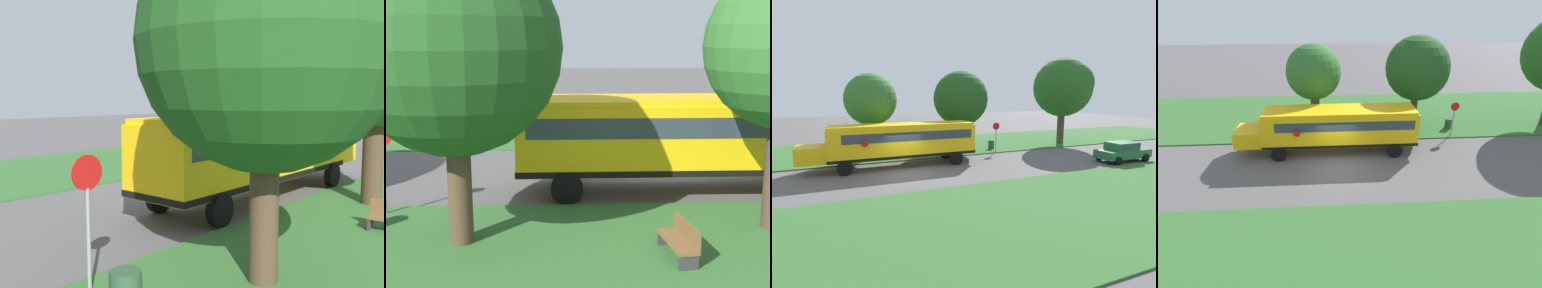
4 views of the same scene
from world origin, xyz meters
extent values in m
plane|color=#565454|center=(0.00, 0.00, 0.00)|extent=(120.00, 120.00, 0.00)
cube|color=#33662D|center=(9.00, 0.00, 0.04)|extent=(10.00, 80.00, 0.07)
cube|color=yellow|center=(-2.47, 0.27, 1.90)|extent=(2.50, 10.50, 2.20)
cube|color=yellow|center=(-2.47, -5.93, 1.35)|extent=(2.20, 1.90, 1.10)
cube|color=yellow|center=(-2.47, 0.27, 3.08)|extent=(2.35, 10.29, 0.16)
cube|color=black|center=(-2.47, 0.27, 0.92)|extent=(2.54, 10.54, 0.20)
cube|color=#2D3842|center=(-2.47, 0.57, 2.36)|extent=(2.53, 9.24, 0.64)
cube|color=#2D3842|center=(-2.47, -4.93, 2.36)|extent=(2.25, 0.12, 0.80)
cylinder|color=red|center=(-1.04, -2.62, 2.05)|extent=(0.03, 0.44, 0.44)
cylinder|color=black|center=(-1.22, -3.93, 0.50)|extent=(0.30, 1.00, 1.00)
cylinder|color=black|center=(-3.72, -3.93, 0.50)|extent=(0.30, 1.00, 1.00)
cylinder|color=black|center=(-1.22, 3.94, 0.50)|extent=(0.30, 1.00, 1.00)
cylinder|color=black|center=(-3.72, 3.94, 0.50)|extent=(0.30, 1.00, 1.00)
cylinder|color=#4C3826|center=(-6.17, -1.60, 1.65)|extent=(0.70, 0.70, 3.30)
sphere|color=#2D6628|center=(-6.17, -1.60, 4.87)|extent=(4.21, 4.21, 4.21)
sphere|color=#2D6628|center=(-6.23, -1.58, 4.75)|extent=(2.81, 2.81, 2.81)
cylinder|color=#4C3826|center=(-6.87, 6.63, 1.48)|extent=(0.59, 0.59, 2.97)
sphere|color=#1E4C1C|center=(-6.87, 6.63, 4.89)|extent=(5.12, 5.12, 5.12)
sphere|color=#1E4C1C|center=(-7.41, 6.03, 5.11)|extent=(3.40, 3.40, 3.40)
cylinder|color=gray|center=(-4.60, 9.22, 1.05)|extent=(0.08, 0.08, 2.10)
cylinder|color=red|center=(-4.60, 9.22, 2.40)|extent=(0.03, 0.68, 0.68)
cube|color=#333333|center=(-7.24, 1.54, 0.23)|extent=(0.14, 0.46, 0.45)
camera|label=1|loc=(-11.52, 14.21, 3.83)|focal=42.00mm
camera|label=2|loc=(-19.60, 4.24, 5.24)|focal=50.00mm
camera|label=3|loc=(19.48, -4.17, 5.32)|focal=28.00mm
camera|label=4|loc=(16.82, -0.35, 9.90)|focal=28.00mm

